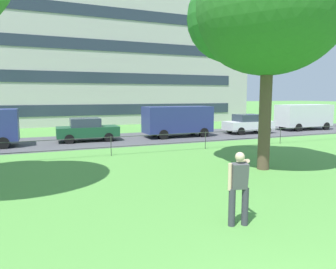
{
  "coord_description": "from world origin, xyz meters",
  "views": [
    {
      "loc": [
        -3.11,
        -1.77,
        3.0
      ],
      "look_at": [
        1.17,
        8.77,
        1.58
      ],
      "focal_mm": 33.01,
      "sensor_mm": 36.0,
      "label": 1
    }
  ],
  "objects": [
    {
      "name": "panel_van_far_left",
      "position": [
        18.51,
        19.19,
        1.27
      ],
      "size": [
        5.01,
        2.13,
        2.24
      ],
      "color": "silver",
      "rests_on": "ground"
    },
    {
      "name": "car_dark_green_far_right",
      "position": [
        -0.42,
        19.2,
        0.78
      ],
      "size": [
        4.03,
        1.86,
        1.54
      ],
      "color": "#194C2D",
      "rests_on": "ground"
    },
    {
      "name": "park_fence",
      "position": [
        0.0,
        13.53,
        0.68
      ],
      "size": [
        32.44,
        0.04,
        1.0
      ],
      "color": "#333833",
      "rests_on": "ground"
    },
    {
      "name": "street_strip",
      "position": [
        0.0,
        19.24,
        0.0
      ],
      "size": [
        80.0,
        6.79,
        0.01
      ],
      "primitive_type": "cube",
      "color": "#4C4C51",
      "rests_on": "ground"
    },
    {
      "name": "person_thrower",
      "position": [
        1.0,
        4.02,
        0.94
      ],
      "size": [
        0.64,
        0.74,
        1.74
      ],
      "color": "#383842",
      "rests_on": "ground"
    },
    {
      "name": "apartment_building_background",
      "position": [
        3.39,
        36.01,
        8.23
      ],
      "size": [
        33.84,
        12.39,
        16.46
      ],
      "color": "#B7B2AD",
      "rests_on": "ground"
    },
    {
      "name": "car_white_left",
      "position": [
        12.24,
        18.83,
        0.78
      ],
      "size": [
        4.04,
        1.89,
        1.54
      ],
      "color": "silver",
      "rests_on": "ground"
    },
    {
      "name": "panel_van_center",
      "position": [
        6.1,
        19.01,
        1.27
      ],
      "size": [
        5.02,
        2.14,
        2.24
      ],
      "color": "navy",
      "rests_on": "ground"
    },
    {
      "name": "tree_small_lawn",
      "position": [
        5.15,
        8.91,
        6.41
      ],
      "size": [
        5.81,
        6.2,
        8.93
      ],
      "color": "brown",
      "rests_on": "ground"
    }
  ]
}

